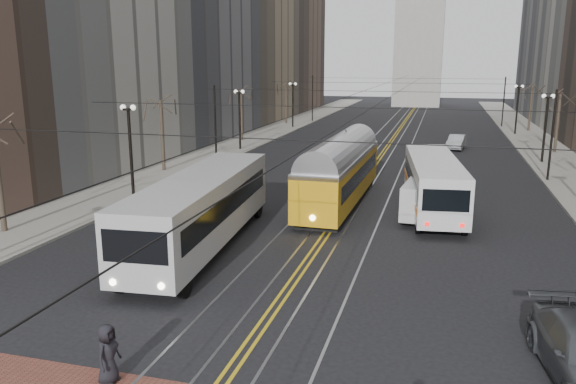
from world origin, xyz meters
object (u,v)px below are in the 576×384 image
Objects in this scene: cargo_van at (424,200)px; sedan_silver at (457,142)px; streetcar at (340,177)px; sedan_grey at (431,168)px; transit_bus at (202,212)px; pedestrian_a at (108,354)px; rear_bus at (433,185)px.

sedan_silver is at bearing 91.19° from cargo_van.
streetcar is 10.45m from sedan_grey.
sedan_grey is at bearing -88.42° from sedan_silver.
transit_bus is at bearing -113.54° from streetcar.
streetcar is at bearing -97.20° from sedan_silver.
sedan_silver is at bearing -9.27° from pedestrian_a.
transit_bus is 12.46m from cargo_van.
cargo_van reaches higher than sedan_grey.
rear_bus reaches higher than pedestrian_a.
sedan_silver is at bearing 76.37° from sedan_grey.
streetcar reaches higher than sedan_grey.
streetcar is 5.64m from cargo_van.
sedan_silver is at bearing 74.87° from streetcar.
transit_bus is 14.04m from rear_bus.
rear_bus is at bearing -94.18° from sedan_grey.
sedan_silver is at bearing 66.73° from transit_bus.
pedestrian_a is at bearing -106.01° from cargo_van.
streetcar is at bearing 60.85° from transit_bus.
streetcar is 8.20× the size of pedestrian_a.
sedan_silver is 47.11m from pedestrian_a.
rear_bus is 9.46m from sedan_grey.
transit_bus is 11.11m from streetcar.
streetcar is at bearing 169.10° from rear_bus.
streetcar is 2.81× the size of cargo_van.
rear_bus reaches higher than cargo_van.
rear_bus is 22.35m from pedestrian_a.
cargo_van is 20.36m from pedestrian_a.
sedan_silver is (2.09, 15.79, -0.10)m from sedan_grey.
transit_bus is at bearing -123.29° from sedan_grey.
streetcar is 25.89m from sedan_silver.
rear_bus reaches higher than sedan_silver.
streetcar is at bearing 160.96° from cargo_van.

